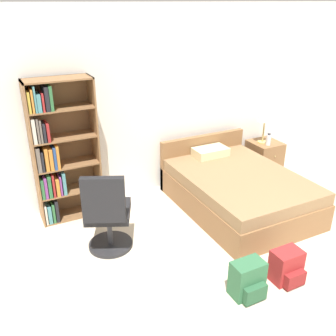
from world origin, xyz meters
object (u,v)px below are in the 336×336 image
Objects in this scene: nightstand at (264,157)px; backpack_red at (287,267)px; office_chair at (107,215)px; backpack_green at (248,280)px; bookshelf at (57,153)px; table_lamp at (265,118)px; water_bottle at (268,140)px; bed at (236,189)px.

nightstand is 2.67m from backpack_red.
nightstand is at bearing 17.15° from office_chair.
backpack_green is at bearing -52.70° from office_chair.
backpack_red is at bearing -41.37° from office_chair.
table_lamp is at bearing -1.21° from bookshelf.
backpack_green is at bearing 178.93° from backpack_red.
water_bottle is at bearing -86.07° from table_lamp.
bookshelf reaches higher than office_chair.
bookshelf is at bearing 178.71° from nightstand.
office_chair is at bearing -162.85° from nightstand.
backpack_red is (-1.52, -2.19, -0.10)m from nightstand.
bed is 1.72m from backpack_green.
bookshelf is at bearing 106.43° from office_chair.
nightstand reaches higher than backpack_green.
nightstand is 0.38m from water_bottle.
office_chair is 3.02m from water_bottle.
bookshelf is 2.68m from backpack_green.
nightstand is 1.55× the size of backpack_red.
table_lamp is (2.90, 0.92, 0.46)m from office_chair.
backpack_red is (-1.46, -2.19, -0.77)m from table_lamp.
table_lamp is at bearing 17.60° from office_chair.
nightstand is at bearing 55.13° from backpack_red.
bookshelf is at bearing 178.79° from table_lamp.
office_chair reaches higher than backpack_green.
bookshelf is 3.22m from water_bottle.
bed is 1.25m from water_bottle.
nightstand is at bearing 33.47° from bed.
bookshelf reaches higher than bed.
bed is 5.30× the size of backpack_green.
water_bottle reaches higher than backpack_green.
nightstand is at bearing -5.10° from table_lamp.
water_bottle is at bearing 54.63° from backpack_red.
bed is 1.92× the size of office_chair.
table_lamp is at bearing 93.93° from water_bottle.
bed is at bearing 5.89° from office_chair.
bed is 3.85× the size of table_lamp.
nightstand is 0.67m from table_lamp.
bed is 1.53m from backpack_red.
table_lamp is 3.02m from backpack_green.
table_lamp is 0.34m from water_bottle.
bed is 3.69× the size of nightstand.
bookshelf is 2.94m from backpack_red.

